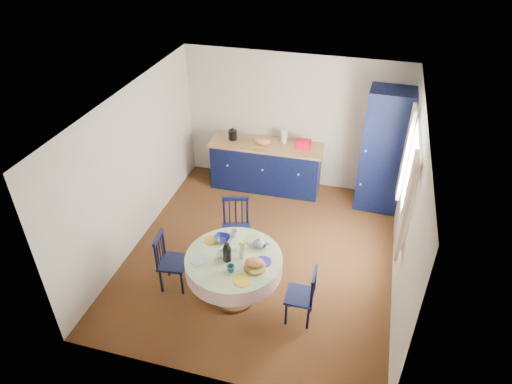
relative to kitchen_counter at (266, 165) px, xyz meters
The scene contains 17 objects.
floor 2.00m from the kitchen_counter, 77.95° to the right, with size 4.50×4.50×0.00m, color black.
ceiling 2.81m from the kitchen_counter, 77.95° to the right, with size 4.50×4.50×0.00m, color white.
wall_back 0.94m from the kitchen_counter, 40.78° to the left, with size 4.00×0.02×2.50m, color beige.
wall_left 2.60m from the kitchen_counter, 130.00° to the right, with size 0.02×4.50×2.50m, color beige.
wall_right 3.16m from the kitchen_counter, 38.30° to the right, with size 0.02×4.50×2.50m, color beige.
window 3.04m from the kitchen_counter, 34.15° to the right, with size 0.10×1.74×1.45m.
kitchen_counter is the anchor object (origin of this frame).
pantry_cabinet 2.16m from the kitchen_counter, ahead, with size 0.78×0.58×2.18m.
dining_table 2.92m from the kitchen_counter, 84.03° to the right, with size 1.28×1.28×1.06m.
chair_left 2.93m from the kitchen_counter, 103.00° to the right, with size 0.42×0.44×0.88m.
chair_far 1.98m from the kitchen_counter, 89.03° to the right, with size 0.54×0.53×0.98m.
chair_right 3.23m from the kitchen_counter, 67.36° to the right, with size 0.37×0.38×0.85m.
mug_a 2.94m from the kitchen_counter, 87.33° to the right, with size 0.12×0.12×0.09m, color silver.
mug_b 3.19m from the kitchen_counter, 83.90° to the right, with size 0.10×0.10×0.10m, color #26636A.
mug_c 2.69m from the kitchen_counter, 77.00° to the right, with size 0.11×0.11×0.09m, color black.
mug_d 2.52m from the kitchen_counter, 86.16° to the right, with size 0.11×0.11×0.10m, color silver.
cobalt_bowl 2.63m from the kitchen_counter, 89.23° to the right, with size 0.22×0.22×0.05m, color navy.
Camera 1 is at (1.34, -5.22, 4.81)m, focal length 32.00 mm.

